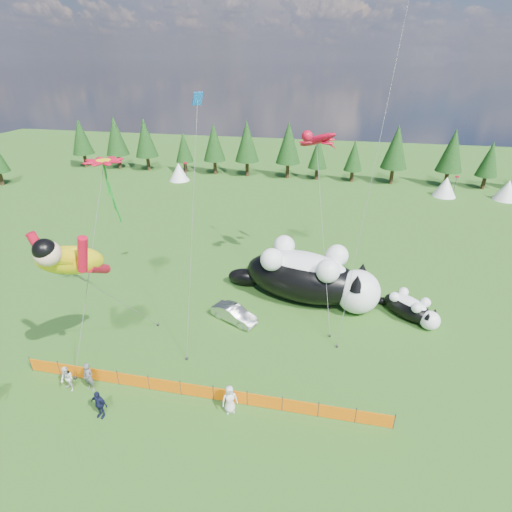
{
  "coord_description": "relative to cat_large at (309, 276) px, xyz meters",
  "views": [
    {
      "loc": [
        6.86,
        -19.14,
        17.86
      ],
      "look_at": [
        2.06,
        4.0,
        6.04
      ],
      "focal_mm": 28.0,
      "sensor_mm": 36.0,
      "label": 1
    }
  ],
  "objects": [
    {
      "name": "flower_kite",
      "position": [
        -12.75,
        -5.86,
        9.72
      ],
      "size": [
        2.85,
        7.71,
        13.47
      ],
      "color": "#B30821",
      "rests_on": "ground"
    },
    {
      "name": "ground",
      "position": [
        -5.36,
        -8.92,
        -2.2
      ],
      "size": [
        160.0,
        160.0,
        0.0
      ],
      "primitive_type": "plane",
      "color": "#0E3B0A",
      "rests_on": "ground"
    },
    {
      "name": "spectator_b",
      "position": [
        -13.04,
        -12.94,
        -1.35
      ],
      "size": [
        0.96,
        0.79,
        1.7
      ],
      "primitive_type": "imported",
      "rotation": [
        0.0,
        0.0,
        -0.43
      ],
      "color": "silver",
      "rests_on": "ground"
    },
    {
      "name": "safety_fence",
      "position": [
        -5.36,
        -11.92,
        -1.7
      ],
      "size": [
        22.06,
        0.06,
        1.1
      ],
      "color": "#262626",
      "rests_on": "ground"
    },
    {
      "name": "festival_tents",
      "position": [
        5.64,
        31.08,
        -0.8
      ],
      "size": [
        50.0,
        3.2,
        2.8
      ],
      "primitive_type": null,
      "color": "white",
      "rests_on": "ground"
    },
    {
      "name": "spectator_e",
      "position": [
        -3.22,
        -12.52,
        -1.3
      ],
      "size": [
        1.04,
        0.91,
        1.79
      ],
      "primitive_type": "imported",
      "rotation": [
        0.0,
        0.0,
        0.49
      ],
      "color": "silver",
      "rests_on": "ground"
    },
    {
      "name": "tree_line",
      "position": [
        -5.36,
        36.08,
        1.8
      ],
      "size": [
        90.0,
        4.0,
        8.0
      ],
      "primitive_type": null,
      "color": "black",
      "rests_on": "ground"
    },
    {
      "name": "gecko_kite",
      "position": [
        -0.3,
        4.04,
        9.88
      ],
      "size": [
        6.01,
        11.62,
        14.93
      ],
      "color": "#B30821",
      "rests_on": "ground"
    },
    {
      "name": "spectator_c",
      "position": [
        -10.13,
        -14.3,
        -1.31
      ],
      "size": [
        1.1,
        0.66,
        1.79
      ],
      "primitive_type": "imported",
      "rotation": [
        0.0,
        0.0,
        -0.12
      ],
      "color": "#131735",
      "rests_on": "ground"
    },
    {
      "name": "cat_small",
      "position": [
        7.8,
        -1.11,
        -1.28
      ],
      "size": [
        4.43,
        4.07,
        1.94
      ],
      "rotation": [
        0.0,
        0.0,
        -0.71
      ],
      "color": "black",
      "rests_on": "ground"
    },
    {
      "name": "car",
      "position": [
        -5.15,
        -4.13,
        -1.6
      ],
      "size": [
        3.84,
        2.71,
        1.2
      ],
      "primitive_type": "imported",
      "rotation": [
        0.0,
        0.0,
        1.13
      ],
      "color": "silver",
      "rests_on": "ground"
    },
    {
      "name": "superhero_kite",
      "position": [
        -11.86,
        -11.66,
        6.03
      ],
      "size": [
        5.55,
        8.79,
        11.47
      ],
      "color": "yellow",
      "rests_on": "ground"
    },
    {
      "name": "spectator_a",
      "position": [
        -11.8,
        -12.61,
        -1.25
      ],
      "size": [
        0.76,
        0.56,
        1.89
      ],
      "primitive_type": "imported",
      "rotation": [
        0.0,
        0.0,
        -0.17
      ],
      "color": "#56575B",
      "rests_on": "ground"
    },
    {
      "name": "cat_large",
      "position": [
        0.0,
        0.0,
        0.0
      ],
      "size": [
        12.71,
        6.46,
        4.63
      ],
      "rotation": [
        0.0,
        0.0,
        -0.22
      ],
      "color": "black",
      "rests_on": "ground"
    },
    {
      "name": "diamond_kite_a",
      "position": [
        -7.35,
        -3.32,
        12.77
      ],
      "size": [
        0.97,
        6.42,
        16.78
      ],
      "color": "blue",
      "rests_on": "ground"
    }
  ]
}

